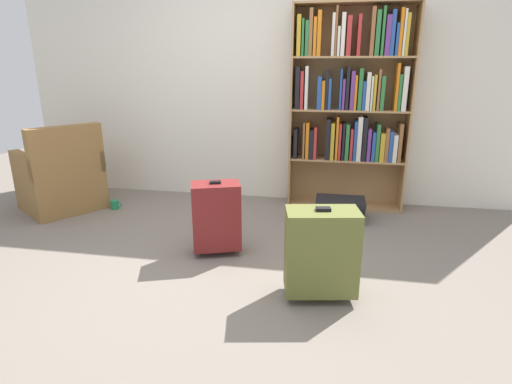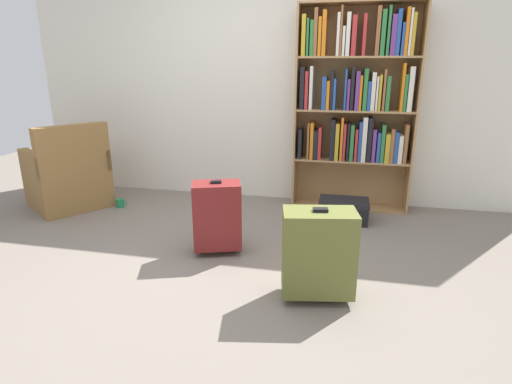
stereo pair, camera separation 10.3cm
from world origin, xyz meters
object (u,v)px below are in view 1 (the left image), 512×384
armchair (62,180)px  storage_box (340,209)px  suitcase_olive (321,252)px  suitcase_dark_red (216,216)px  mug (115,205)px  bookshelf (351,100)px

armchair → storage_box: armchair is taller
suitcase_olive → storage_box: bearing=84.1°
storage_box → suitcase_dark_red: suitcase_dark_red is taller
mug → bookshelf: bearing=12.7°
mug → suitcase_dark_red: 1.60m
storage_box → suitcase_dark_red: bearing=-136.7°
armchair → suitcase_dark_red: size_ratio=1.61×
armchair → suitcase_dark_red: (1.87, -0.74, -0.00)m
mug → armchair: bearing=-171.2°
storage_box → suitcase_olive: (-0.15, -1.45, 0.21)m
armchair → suitcase_olive: armchair is taller
armchair → suitcase_olive: size_ratio=1.57×
armchair → storage_box: size_ratio=2.07×
storage_box → suitcase_olive: 1.48m
armchair → bookshelf: bearing=12.0°
bookshelf → storage_box: size_ratio=4.29×
mug → storage_box: storage_box is taller
suitcase_dark_red → suitcase_olive: suitcase_olive is taller
armchair → storage_box: (2.86, 0.19, -0.20)m
bookshelf → mug: 2.66m
armchair → suitcase_dark_red: armchair is taller
suitcase_olive → bookshelf: bearing=83.9°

